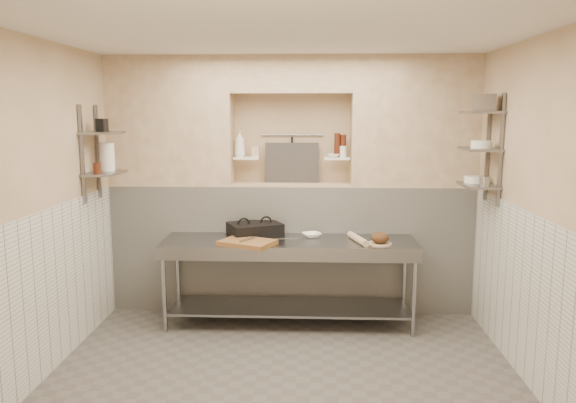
# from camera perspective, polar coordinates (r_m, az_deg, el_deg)

# --- Properties ---
(floor) EXTENTS (4.00, 3.90, 0.10)m
(floor) POSITION_cam_1_polar(r_m,az_deg,el_deg) (4.97, -0.45, -17.84)
(floor) COLOR #4E4A45
(floor) RESTS_ON ground
(ceiling) EXTENTS (4.00, 3.90, 0.10)m
(ceiling) POSITION_cam_1_polar(r_m,az_deg,el_deg) (4.49, -0.50, 17.39)
(ceiling) COLOR silver
(ceiling) RESTS_ON ground
(wall_left) EXTENTS (0.10, 3.90, 2.80)m
(wall_left) POSITION_cam_1_polar(r_m,az_deg,el_deg) (5.05, -24.41, -0.88)
(wall_left) COLOR #CEB593
(wall_left) RESTS_ON ground
(wall_right) EXTENTS (0.10, 3.90, 2.80)m
(wall_right) POSITION_cam_1_polar(r_m,az_deg,el_deg) (4.86, 24.46, -1.24)
(wall_right) COLOR #CEB593
(wall_right) RESTS_ON ground
(wall_back) EXTENTS (4.00, 0.10, 2.80)m
(wall_back) POSITION_cam_1_polar(r_m,az_deg,el_deg) (6.49, 0.44, 1.95)
(wall_back) COLOR #CEB593
(wall_back) RESTS_ON ground
(wall_front) EXTENTS (4.00, 0.10, 2.80)m
(wall_front) POSITION_cam_1_polar(r_m,az_deg,el_deg) (2.57, -2.82, -9.04)
(wall_front) COLOR #CEB593
(wall_front) RESTS_ON ground
(backwall_lower) EXTENTS (4.00, 0.40, 1.40)m
(backwall_lower) POSITION_cam_1_polar(r_m,az_deg,el_deg) (6.36, 0.35, -4.59)
(backwall_lower) COLOR silver
(backwall_lower) RESTS_ON floor
(alcove_sill) EXTENTS (1.30, 0.40, 0.02)m
(alcove_sill) POSITION_cam_1_polar(r_m,az_deg,el_deg) (6.24, 0.36, 1.76)
(alcove_sill) COLOR #CEB593
(alcove_sill) RESTS_ON backwall_lower
(backwall_pillar_left) EXTENTS (1.35, 0.40, 1.40)m
(backwall_pillar_left) POSITION_cam_1_polar(r_m,az_deg,el_deg) (6.38, -11.74, 7.96)
(backwall_pillar_left) COLOR #CEB593
(backwall_pillar_left) RESTS_ON backwall_lower
(backwall_pillar_right) EXTENTS (1.35, 0.40, 1.40)m
(backwall_pillar_right) POSITION_cam_1_polar(r_m,az_deg,el_deg) (6.28, 12.66, 7.91)
(backwall_pillar_right) COLOR #CEB593
(backwall_pillar_right) RESTS_ON backwall_lower
(backwall_header) EXTENTS (1.30, 0.40, 0.40)m
(backwall_header) POSITION_cam_1_polar(r_m,az_deg,el_deg) (6.20, 0.37, 12.74)
(backwall_header) COLOR #CEB593
(backwall_header) RESTS_ON backwall_lower
(wainscot_left) EXTENTS (0.02, 3.90, 1.40)m
(wainscot_left) POSITION_cam_1_polar(r_m,az_deg,el_deg) (5.18, -23.30, -8.54)
(wainscot_left) COLOR silver
(wainscot_left) RESTS_ON floor
(wainscot_right) EXTENTS (0.02, 3.90, 1.40)m
(wainscot_right) POSITION_cam_1_polar(r_m,az_deg,el_deg) (5.00, 23.29, -9.17)
(wainscot_right) COLOR silver
(wainscot_right) RESTS_ON floor
(alcove_shelf_left) EXTENTS (0.28, 0.16, 0.02)m
(alcove_shelf_left) POSITION_cam_1_polar(r_m,az_deg,el_deg) (6.24, -4.24, 4.43)
(alcove_shelf_left) COLOR white
(alcove_shelf_left) RESTS_ON backwall_lower
(alcove_shelf_right) EXTENTS (0.28, 0.16, 0.02)m
(alcove_shelf_right) POSITION_cam_1_polar(r_m,az_deg,el_deg) (6.21, 4.99, 4.39)
(alcove_shelf_right) COLOR white
(alcove_shelf_right) RESTS_ON backwall_lower
(utensil_rail) EXTENTS (0.70, 0.02, 0.02)m
(utensil_rail) POSITION_cam_1_polar(r_m,az_deg,el_deg) (6.36, 0.42, 6.79)
(utensil_rail) COLOR gray
(utensil_rail) RESTS_ON wall_back
(hanging_steel) EXTENTS (0.02, 0.02, 0.30)m
(hanging_steel) POSITION_cam_1_polar(r_m,az_deg,el_deg) (6.35, 0.41, 5.25)
(hanging_steel) COLOR black
(hanging_steel) RESTS_ON utensil_rail
(splash_panel) EXTENTS (0.60, 0.08, 0.45)m
(splash_panel) POSITION_cam_1_polar(r_m,az_deg,el_deg) (6.31, 0.40, 3.95)
(splash_panel) COLOR #383330
(splash_panel) RESTS_ON alcove_sill
(shelf_rail_left_a) EXTENTS (0.03, 0.03, 0.95)m
(shelf_rail_left_a) POSITION_cam_1_polar(r_m,az_deg,el_deg) (6.11, -18.74, 4.81)
(shelf_rail_left_a) COLOR slate
(shelf_rail_left_a) RESTS_ON wall_left
(shelf_rail_left_b) EXTENTS (0.03, 0.03, 0.95)m
(shelf_rail_left_b) POSITION_cam_1_polar(r_m,az_deg,el_deg) (5.74, -20.18, 4.50)
(shelf_rail_left_b) COLOR slate
(shelf_rail_left_b) RESTS_ON wall_left
(wall_shelf_left_lower) EXTENTS (0.30, 0.50, 0.02)m
(wall_shelf_left_lower) POSITION_cam_1_polar(r_m,az_deg,el_deg) (5.89, -18.12, 2.75)
(wall_shelf_left_lower) COLOR slate
(wall_shelf_left_lower) RESTS_ON wall_left
(wall_shelf_left_upper) EXTENTS (0.30, 0.50, 0.03)m
(wall_shelf_left_upper) POSITION_cam_1_polar(r_m,az_deg,el_deg) (5.86, -18.31, 6.64)
(wall_shelf_left_upper) COLOR slate
(wall_shelf_left_upper) RESTS_ON wall_left
(shelf_rail_right_a) EXTENTS (0.03, 0.03, 1.05)m
(shelf_rail_right_a) POSITION_cam_1_polar(r_m,az_deg,el_deg) (5.95, 19.61, 5.16)
(shelf_rail_right_a) COLOR slate
(shelf_rail_right_a) RESTS_ON wall_right
(shelf_rail_right_b) EXTENTS (0.03, 0.03, 1.05)m
(shelf_rail_right_b) POSITION_cam_1_polar(r_m,az_deg,el_deg) (5.57, 20.81, 4.86)
(shelf_rail_right_b) COLOR slate
(shelf_rail_right_b) RESTS_ON wall_right
(wall_shelf_right_lower) EXTENTS (0.30, 0.50, 0.02)m
(wall_shelf_right_lower) POSITION_cam_1_polar(r_m,az_deg,el_deg) (5.76, 18.72, 1.58)
(wall_shelf_right_lower) COLOR slate
(wall_shelf_right_lower) RESTS_ON wall_right
(wall_shelf_right_mid) EXTENTS (0.30, 0.50, 0.02)m
(wall_shelf_right_mid) POSITION_cam_1_polar(r_m,az_deg,el_deg) (5.72, 18.90, 5.06)
(wall_shelf_right_mid) COLOR slate
(wall_shelf_right_mid) RESTS_ON wall_right
(wall_shelf_right_upper) EXTENTS (0.30, 0.50, 0.03)m
(wall_shelf_right_upper) POSITION_cam_1_polar(r_m,az_deg,el_deg) (5.71, 19.08, 8.56)
(wall_shelf_right_upper) COLOR slate
(wall_shelf_right_upper) RESTS_ON wall_right
(prep_table) EXTENTS (2.60, 0.70, 0.90)m
(prep_table) POSITION_cam_1_polar(r_m,az_deg,el_deg) (5.83, 0.10, -6.45)
(prep_table) COLOR gray
(prep_table) RESTS_ON floor
(panini_press) EXTENTS (0.64, 0.57, 0.14)m
(panini_press) POSITION_cam_1_polar(r_m,az_deg,el_deg) (5.95, -3.38, -2.88)
(panini_press) COLOR black
(panini_press) RESTS_ON prep_table
(cutting_board) EXTENTS (0.61, 0.53, 0.05)m
(cutting_board) POSITION_cam_1_polar(r_m,az_deg,el_deg) (5.59, -4.15, -4.19)
(cutting_board) COLOR brown
(cutting_board) RESTS_ON prep_table
(knife_blade) EXTENTS (0.26, 0.07, 0.01)m
(knife_blade) POSITION_cam_1_polar(r_m,az_deg,el_deg) (5.64, -0.03, -3.77)
(knife_blade) COLOR gray
(knife_blade) RESTS_ON cutting_board
(tongs) EXTENTS (0.14, 0.21, 0.02)m
(tongs) POSITION_cam_1_polar(r_m,az_deg,el_deg) (5.58, -4.17, -3.86)
(tongs) COLOR gray
(tongs) RESTS_ON cutting_board
(mixing_bowl) EXTENTS (0.25, 0.25, 0.05)m
(mixing_bowl) POSITION_cam_1_polar(r_m,az_deg,el_deg) (5.91, 2.42, -3.42)
(mixing_bowl) COLOR white
(mixing_bowl) RESTS_ON prep_table
(rolling_pin) EXTENTS (0.19, 0.45, 0.07)m
(rolling_pin) POSITION_cam_1_polar(r_m,az_deg,el_deg) (5.73, 7.12, -3.79)
(rolling_pin) COLOR beige
(rolling_pin) RESTS_ON prep_table
(bread_board) EXTENTS (0.24, 0.24, 0.01)m
(bread_board) POSITION_cam_1_polar(r_m,az_deg,el_deg) (5.67, 9.30, -4.25)
(bread_board) COLOR beige
(bread_board) RESTS_ON prep_table
(bread_loaf) EXTENTS (0.18, 0.18, 0.11)m
(bread_loaf) POSITION_cam_1_polar(r_m,az_deg,el_deg) (5.66, 9.32, -3.65)
(bread_loaf) COLOR #4C2D19
(bread_loaf) RESTS_ON bread_board
(bottle_soap) EXTENTS (0.12, 0.12, 0.29)m
(bottle_soap) POSITION_cam_1_polar(r_m,az_deg,el_deg) (6.24, -4.93, 5.88)
(bottle_soap) COLOR white
(bottle_soap) RESTS_ON alcove_shelf_left
(jar_alcove) EXTENTS (0.08, 0.08, 0.12)m
(jar_alcove) POSITION_cam_1_polar(r_m,az_deg,el_deg) (6.26, -3.31, 5.12)
(jar_alcove) COLOR #CEB593
(jar_alcove) RESTS_ON alcove_shelf_left
(bowl_alcove) EXTENTS (0.13, 0.13, 0.04)m
(bowl_alcove) POSITION_cam_1_polar(r_m,az_deg,el_deg) (6.19, 4.64, 4.68)
(bowl_alcove) COLOR white
(bowl_alcove) RESTS_ON alcove_shelf_right
(condiment_a) EXTENTS (0.07, 0.07, 0.25)m
(condiment_a) POSITION_cam_1_polar(r_m,az_deg,el_deg) (6.22, 5.61, 5.64)
(condiment_a) COLOR #421A0E
(condiment_a) RESTS_ON alcove_shelf_right
(condiment_b) EXTENTS (0.07, 0.07, 0.26)m
(condiment_b) POSITION_cam_1_polar(r_m,az_deg,el_deg) (6.20, 5.02, 5.73)
(condiment_b) COLOR #421A0E
(condiment_b) RESTS_ON alcove_shelf_right
(condiment_c) EXTENTS (0.07, 0.07, 0.12)m
(condiment_c) POSITION_cam_1_polar(r_m,az_deg,el_deg) (6.19, 5.62, 5.06)
(condiment_c) COLOR white
(condiment_c) RESTS_ON alcove_shelf_right
(jug_left) EXTENTS (0.14, 0.14, 0.28)m
(jug_left) POSITION_cam_1_polar(r_m,az_deg,el_deg) (5.97, -17.87, 4.32)
(jug_left) COLOR white
(jug_left) RESTS_ON wall_shelf_left_lower
(jar_left) EXTENTS (0.07, 0.07, 0.11)m
(jar_left) POSITION_cam_1_polar(r_m,az_deg,el_deg) (5.71, -18.81, 3.21)
(jar_left) COLOR #421A0E
(jar_left) RESTS_ON wall_shelf_left_lower
(box_left_upper) EXTENTS (0.11, 0.11, 0.13)m
(box_left_upper) POSITION_cam_1_polar(r_m,az_deg,el_deg) (5.85, -18.37, 7.38)
(box_left_upper) COLOR black
(box_left_upper) RESTS_ON wall_shelf_left_upper
(bowl_right) EXTENTS (0.21, 0.21, 0.06)m
(bowl_right) POSITION_cam_1_polar(r_m,az_deg,el_deg) (5.85, 18.47, 2.14)
(bowl_right) COLOR white
(bowl_right) RESTS_ON wall_shelf_right_lower
(canister_right) EXTENTS (0.10, 0.10, 0.10)m
(canister_right) POSITION_cam_1_polar(r_m,az_deg,el_deg) (5.55, 19.34, 1.94)
(canister_right) COLOR gray
(canister_right) RESTS_ON wall_shelf_right_lower
(bowl_right_mid) EXTENTS (0.20, 0.20, 0.07)m
(bowl_right_mid) POSITION_cam_1_polar(r_m,az_deg,el_deg) (5.67, 19.06, 5.52)
(bowl_right_mid) COLOR white
(bowl_right_mid) RESTS_ON wall_shelf_right_mid
(basket_right) EXTENTS (0.25, 0.28, 0.15)m
(basket_right) POSITION_cam_1_polar(r_m,az_deg,el_deg) (5.65, 19.33, 9.46)
(basket_right) COLOR gray
(basket_right) RESTS_ON wall_shelf_right_upper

